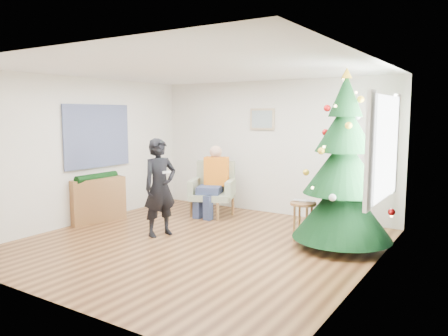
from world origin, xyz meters
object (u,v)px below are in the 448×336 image
Objects in this scene: stool at (303,221)px; armchair at (213,196)px; console at (97,200)px; standing_man at (160,187)px; christmas_tree at (344,168)px.

armchair is (-2.13, 0.68, 0.08)m from stool.
console is at bearing -166.36° from stool.
armchair is 2.15m from console.
standing_man is (-2.06, -0.95, 0.48)m from stool.
standing_man is (0.08, -1.63, 0.40)m from armchair.
console is at bearing -168.17° from christmas_tree.
armchair reaches higher than stool.
standing_man reaches higher than armchair.
console reaches higher than stool.
armchair is at bearing 166.26° from christmas_tree.
christmas_tree is 2.93m from armchair.
christmas_tree is 1.06m from stool.
console is at bearing 106.60° from standing_man.
stool is at bearing 29.19° from console.
armchair is at bearing 162.42° from stool.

